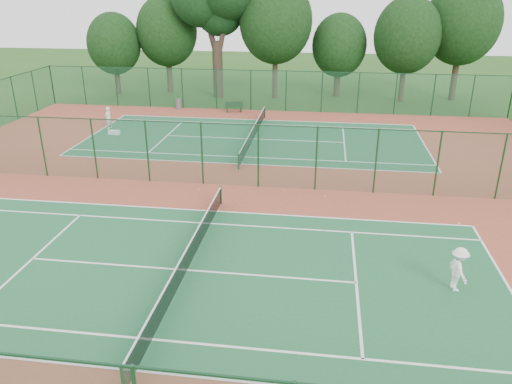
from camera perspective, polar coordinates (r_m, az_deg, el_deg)
ground at (r=27.48m, az=-2.92°, el=0.78°), size 120.00×120.00×0.00m
red_pad at (r=27.48m, az=-2.92°, el=0.79°), size 40.00×36.00×0.01m
court_near at (r=19.61m, az=-7.83°, el=-8.85°), size 23.77×10.97×0.01m
court_far at (r=35.87m, az=-0.26°, el=6.08°), size 23.77×10.97×0.01m
fence_north at (r=44.15m, az=1.42°, el=11.52°), size 40.00×0.09×3.50m
fence_divider at (r=26.88m, az=-3.00°, el=4.27°), size 40.00×0.09×3.50m
tennis_net_near at (r=19.34m, az=-7.91°, el=-7.51°), size 0.10×12.90×0.97m
tennis_net_far at (r=35.73m, az=-0.27°, el=6.89°), size 0.10×12.90×0.97m
player_near at (r=19.27m, az=22.12°, el=-8.17°), size 0.88×1.20×1.67m
player_far at (r=40.02m, az=-16.52°, el=8.13°), size 0.54×0.69×1.67m
trash_bin at (r=45.39m, az=-8.82°, el=9.91°), size 0.63×0.63×0.93m
bench at (r=43.78m, az=-2.51°, el=9.72°), size 1.58×0.87×0.94m
kit_bag at (r=38.43m, az=-15.91°, el=6.57°), size 0.86×0.39×0.32m
stray_ball_a at (r=26.69m, az=3.16°, el=0.21°), size 0.07×0.07×0.07m
stray_ball_b at (r=26.15m, az=7.88°, el=-0.46°), size 0.07×0.07×0.07m
stray_ball_c at (r=26.93m, az=-6.52°, el=0.30°), size 0.07×0.07×0.07m
evergreen_row at (r=50.54m, az=2.80°, el=10.87°), size 39.00×5.00×12.00m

